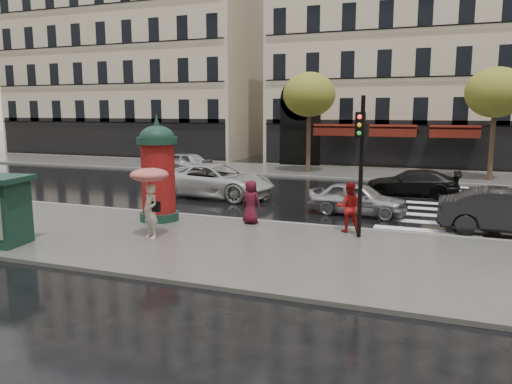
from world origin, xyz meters
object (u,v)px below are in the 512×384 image
at_px(man_burgundy, 251,202).
at_px(car_white, 215,181).
at_px(morris_column, 158,170).
at_px(car_silver, 358,198).
at_px(car_darkgrey, 510,212).
at_px(woman_red, 349,207).
at_px(woman_umbrella, 150,191).
at_px(car_far_silver, 181,163).
at_px(traffic_light, 361,153).
at_px(car_black, 412,183).

distance_m(man_burgundy, car_white, 6.49).
xyz_separation_m(morris_column, car_silver, (6.68, 4.15, -1.35)).
bearing_deg(car_darkgrey, car_white, 76.25).
bearing_deg(woman_red, woman_umbrella, 14.31).
relative_size(woman_red, man_burgundy, 1.06).
relative_size(woman_umbrella, man_burgundy, 1.47).
bearing_deg(car_far_silver, car_silver, 61.49).
xyz_separation_m(man_burgundy, morris_column, (-3.41, -0.69, 1.11)).
bearing_deg(woman_umbrella, woman_red, 27.99).
height_order(woman_red, car_white, woman_red).
xyz_separation_m(traffic_light, car_silver, (-0.71, 4.15, -2.19)).
height_order(woman_umbrella, traffic_light, traffic_light).
relative_size(woman_red, car_far_silver, 0.39).
xyz_separation_m(morris_column, traffic_light, (7.39, 0.00, 0.84)).
distance_m(woman_umbrella, car_black, 14.12).
relative_size(car_darkgrey, car_far_silver, 1.07).
xyz_separation_m(woman_umbrella, woman_red, (5.77, 3.07, -0.70)).
distance_m(traffic_light, car_darkgrey, 5.80).
xyz_separation_m(woman_umbrella, traffic_light, (6.22, 2.38, 1.20)).
bearing_deg(woman_umbrella, car_silver, 49.84).
bearing_deg(woman_red, car_darkgrey, -171.73).
height_order(woman_red, morris_column, morris_column).
distance_m(man_burgundy, car_silver, 4.77).
bearing_deg(car_far_silver, car_darkgrey, 66.60).
distance_m(morris_column, car_white, 6.02).
bearing_deg(car_darkgrey, morris_column, 103.14).
relative_size(traffic_light, car_black, 1.01).
distance_m(woman_red, car_far_silver, 18.43).
height_order(car_black, car_far_silver, car_far_silver).
relative_size(traffic_light, car_silver, 1.15).
bearing_deg(woman_red, car_silver, -99.36).
bearing_deg(woman_umbrella, man_burgundy, 53.82).
height_order(woman_umbrella, man_burgundy, woman_umbrella).
xyz_separation_m(traffic_light, car_darkgrey, (4.66, 2.75, -2.09)).
relative_size(woman_red, traffic_light, 0.37).
height_order(woman_umbrella, car_silver, woman_umbrella).
bearing_deg(man_burgundy, car_darkgrey, -155.70).
height_order(car_silver, car_darkgrey, car_darkgrey).
bearing_deg(woman_red, traffic_light, 109.42).
relative_size(morris_column, car_silver, 1.01).
bearing_deg(car_silver, car_white, 82.64).
distance_m(woman_umbrella, morris_column, 2.67).
relative_size(woman_umbrella, car_far_silver, 0.54).
relative_size(car_white, car_far_silver, 1.35).
bearing_deg(car_darkgrey, woman_red, 112.25).
bearing_deg(car_silver, traffic_light, -164.07).
height_order(man_burgundy, car_silver, man_burgundy).
xyz_separation_m(woman_umbrella, morris_column, (-1.16, 2.38, 0.36)).
bearing_deg(car_far_silver, man_burgundy, 44.41).
bearing_deg(car_white, traffic_light, -122.96).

